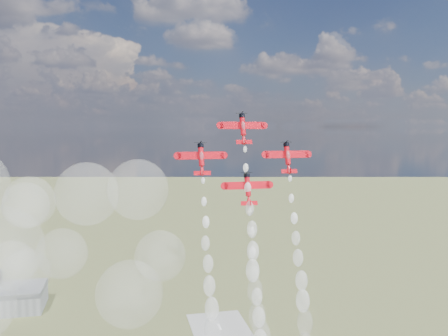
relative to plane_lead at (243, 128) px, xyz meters
name	(u,v)px	position (x,y,z in m)	size (l,w,h in m)	color
plane_lead	(243,128)	(0.00, 0.00, 0.00)	(12.74, 5.43, 8.81)	red
plane_left	(201,158)	(-12.30, -2.78, -8.15)	(12.74, 5.43, 8.81)	red
plane_right	(288,157)	(12.30, -2.78, -8.15)	(12.74, 5.43, 8.81)	red
plane_slot	(248,188)	(0.00, -5.55, -16.30)	(12.74, 5.43, 8.81)	red
smoke_trail_lead	(258,312)	(-0.03, -15.89, -46.89)	(5.27, 20.38, 55.02)	white
drifted_smoke_cloud	(48,244)	(-53.56, 6.98, -31.91)	(66.94, 38.19, 53.78)	white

